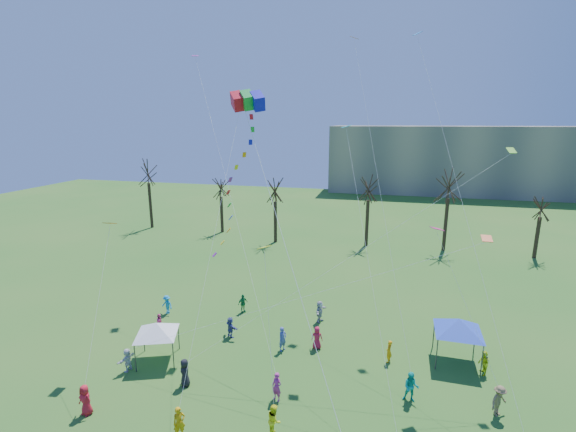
% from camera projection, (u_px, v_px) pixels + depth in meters
% --- Properties ---
extents(distant_building, '(60.00, 14.00, 15.00)m').
position_uv_depth(distant_building, '(465.00, 160.00, 90.34)').
color(distant_building, gray).
rests_on(distant_building, ground).
extents(bare_tree_row, '(70.36, 8.48, 10.84)m').
position_uv_depth(bare_tree_row, '(342.00, 193.00, 52.57)').
color(bare_tree_row, black).
rests_on(bare_tree_row, ground).
extents(big_box_kite, '(4.94, 5.56, 18.76)m').
position_uv_depth(big_box_kite, '(239.00, 190.00, 22.50)').
color(big_box_kite, red).
rests_on(big_box_kite, ground).
extents(canopy_tent_white, '(3.50, 3.50, 2.80)m').
position_uv_depth(canopy_tent_white, '(156.00, 329.00, 27.15)').
color(canopy_tent_white, '#3F3F44').
rests_on(canopy_tent_white, ground).
extents(canopy_tent_blue, '(4.23, 4.23, 3.17)m').
position_uv_depth(canopy_tent_blue, '(459.00, 325.00, 26.95)').
color(canopy_tent_blue, '#3F3F44').
rests_on(canopy_tent_blue, ground).
extents(festival_crowd, '(25.78, 15.24, 1.84)m').
position_uv_depth(festival_crowd, '(290.00, 361.00, 26.08)').
color(festival_crowd, red).
rests_on(festival_crowd, ground).
extents(small_kites_aloft, '(25.83, 19.57, 31.83)m').
position_uv_depth(small_kites_aloft, '(314.00, 156.00, 27.48)').
color(small_kites_aloft, '#E6540C').
rests_on(small_kites_aloft, ground).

